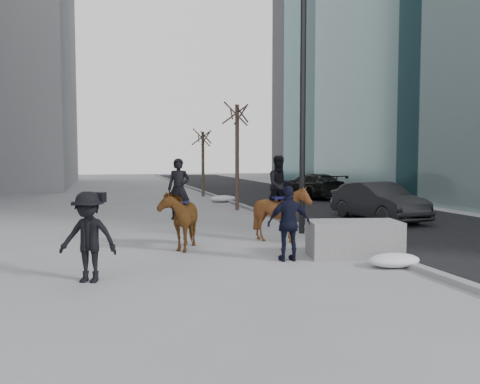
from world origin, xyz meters
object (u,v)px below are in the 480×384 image
object	(u,v)px
planter	(354,239)
mounted_left	(180,215)
car_near	(378,201)
mounted_right	(281,208)

from	to	relation	value
planter	mounted_left	bearing A→B (deg)	150.56
car_near	mounted_left	xyz separation A→B (m)	(-8.12, -3.87, 0.16)
planter	car_near	distance (m)	7.40
planter	mounted_left	size ratio (longest dim) A/B	0.91
planter	car_near	bearing A→B (deg)	55.36
car_near	mounted_right	xyz separation A→B (m)	(-5.19, -3.64, 0.26)
planter	mounted_right	distance (m)	2.70
planter	mounted_right	bearing A→B (deg)	112.11
planter	mounted_right	xyz separation A→B (m)	(-0.99, 2.44, 0.55)
mounted_right	car_near	bearing A→B (deg)	34.99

